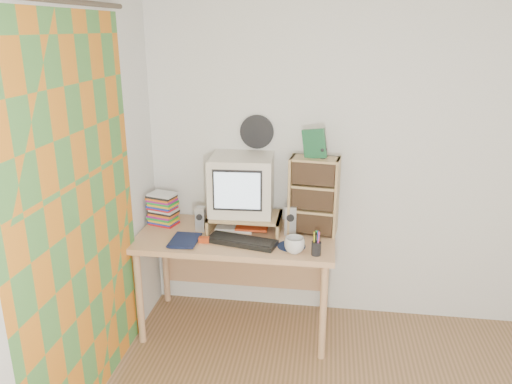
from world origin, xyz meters
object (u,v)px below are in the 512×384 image
(mug, at_px, (295,245))
(dvd_stack, at_px, (163,207))
(diary, at_px, (172,238))
(desk, at_px, (238,249))
(keyboard, at_px, (242,241))
(cd_rack, at_px, (314,196))
(crt_monitor, at_px, (242,185))

(mug, bearing_deg, dvd_stack, 160.36)
(dvd_stack, height_order, diary, dvd_stack)
(dvd_stack, distance_m, mug, 1.08)
(desk, relative_size, keyboard, 2.94)
(keyboard, height_order, dvd_stack, dvd_stack)
(cd_rack, bearing_deg, keyboard, -143.88)
(diary, bearing_deg, mug, -4.48)
(cd_rack, bearing_deg, diary, -155.93)
(dvd_stack, bearing_deg, diary, -46.71)
(desk, relative_size, mug, 10.38)
(mug, height_order, diary, mug)
(cd_rack, bearing_deg, crt_monitor, -175.92)
(desk, xyz_separation_m, crt_monitor, (0.02, 0.09, 0.46))
(desk, height_order, dvd_stack, dvd_stack)
(desk, height_order, crt_monitor, crt_monitor)
(desk, bearing_deg, dvd_stack, 173.54)
(diary, bearing_deg, dvd_stack, 117.36)
(desk, xyz_separation_m, mug, (0.43, -0.30, 0.19))
(desk, distance_m, crt_monitor, 0.47)
(cd_rack, distance_m, mug, 0.43)
(mug, bearing_deg, keyboard, 165.59)
(desk, relative_size, dvd_stack, 5.09)
(keyboard, bearing_deg, cd_rack, 41.56)
(cd_rack, xyz_separation_m, mug, (-0.11, -0.35, -0.23))
(cd_rack, height_order, mug, cd_rack)
(desk, bearing_deg, diary, -151.20)
(diary, bearing_deg, keyboard, 3.29)
(dvd_stack, relative_size, mug, 2.04)
(crt_monitor, distance_m, mug, 0.63)
(crt_monitor, bearing_deg, desk, -104.66)
(dvd_stack, relative_size, cd_rack, 0.49)
(keyboard, distance_m, dvd_stack, 0.71)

